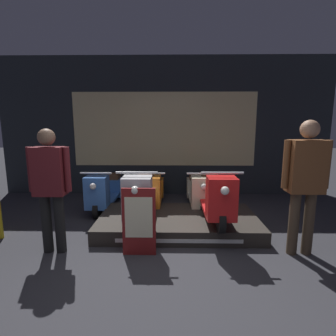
{
  "coord_description": "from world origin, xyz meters",
  "views": [
    {
      "loc": [
        0.2,
        -2.55,
        1.72
      ],
      "look_at": [
        0.12,
        2.04,
        0.91
      ],
      "focal_mm": 28.0,
      "sensor_mm": 36.0,
      "label": 1
    }
  ],
  "objects_px": {
    "scooter_display_left": "(143,195)",
    "price_sign_board": "(139,222)",
    "scooter_backrow_0": "(106,191)",
    "scooter_backrow_1": "(152,191)",
    "person_right_browsing": "(305,177)",
    "scooter_backrow_2": "(199,191)",
    "person_left_browsing": "(50,182)",
    "scooter_display_right": "(214,196)"
  },
  "relations": [
    {
      "from": "price_sign_board",
      "to": "scooter_backrow_1",
      "type": "bearing_deg",
      "value": 89.42
    },
    {
      "from": "scooter_backrow_2",
      "to": "price_sign_board",
      "type": "height_order",
      "value": "price_sign_board"
    },
    {
      "from": "scooter_backrow_0",
      "to": "scooter_backrow_1",
      "type": "xyz_separation_m",
      "value": [
        0.94,
        0.0,
        0.0
      ]
    },
    {
      "from": "price_sign_board",
      "to": "scooter_display_left",
      "type": "bearing_deg",
      "value": 93.14
    },
    {
      "from": "scooter_backrow_1",
      "to": "scooter_backrow_2",
      "type": "distance_m",
      "value": 0.94
    },
    {
      "from": "scooter_display_right",
      "to": "person_left_browsing",
      "type": "distance_m",
      "value": 2.41
    },
    {
      "from": "scooter_display_left",
      "to": "scooter_backrow_0",
      "type": "height_order",
      "value": "scooter_display_left"
    },
    {
      "from": "scooter_display_left",
      "to": "price_sign_board",
      "type": "bearing_deg",
      "value": -86.86
    },
    {
      "from": "scooter_backrow_2",
      "to": "price_sign_board",
      "type": "xyz_separation_m",
      "value": [
        -0.96,
        -1.93,
        0.11
      ]
    },
    {
      "from": "scooter_backrow_0",
      "to": "price_sign_board",
      "type": "distance_m",
      "value": 2.14
    },
    {
      "from": "scooter_display_left",
      "to": "scooter_display_right",
      "type": "xyz_separation_m",
      "value": [
        1.14,
        0.0,
        0.0
      ]
    },
    {
      "from": "scooter_display_left",
      "to": "scooter_backrow_2",
      "type": "bearing_deg",
      "value": 47.06
    },
    {
      "from": "scooter_display_left",
      "to": "person_left_browsing",
      "type": "distance_m",
      "value": 1.4
    },
    {
      "from": "scooter_display_left",
      "to": "scooter_backrow_1",
      "type": "distance_m",
      "value": 1.11
    },
    {
      "from": "scooter_display_left",
      "to": "price_sign_board",
      "type": "xyz_separation_m",
      "value": [
        0.05,
        -0.85,
        -0.11
      ]
    },
    {
      "from": "scooter_display_right",
      "to": "person_left_browsing",
      "type": "relative_size",
      "value": 1.05
    },
    {
      "from": "person_left_browsing",
      "to": "price_sign_board",
      "type": "distance_m",
      "value": 1.26
    },
    {
      "from": "scooter_display_left",
      "to": "scooter_display_right",
      "type": "height_order",
      "value": "same"
    },
    {
      "from": "scooter_display_right",
      "to": "person_right_browsing",
      "type": "bearing_deg",
      "value": -37.4
    },
    {
      "from": "person_left_browsing",
      "to": "person_right_browsing",
      "type": "relative_size",
      "value": 0.94
    },
    {
      "from": "scooter_backrow_2",
      "to": "person_right_browsing",
      "type": "relative_size",
      "value": 0.98
    },
    {
      "from": "scooter_backrow_1",
      "to": "person_right_browsing",
      "type": "relative_size",
      "value": 0.98
    },
    {
      "from": "scooter_backrow_2",
      "to": "price_sign_board",
      "type": "bearing_deg",
      "value": -116.47
    },
    {
      "from": "scooter_backrow_1",
      "to": "scooter_backrow_2",
      "type": "height_order",
      "value": "same"
    },
    {
      "from": "person_right_browsing",
      "to": "scooter_backrow_2",
      "type": "bearing_deg",
      "value": 121.73
    },
    {
      "from": "person_left_browsing",
      "to": "scooter_backrow_1",
      "type": "bearing_deg",
      "value": 57.81
    },
    {
      "from": "scooter_backrow_0",
      "to": "price_sign_board",
      "type": "xyz_separation_m",
      "value": [
        0.92,
        -1.93,
        0.11
      ]
    },
    {
      "from": "scooter_backrow_2",
      "to": "person_left_browsing",
      "type": "relative_size",
      "value": 1.05
    },
    {
      "from": "scooter_backrow_2",
      "to": "scooter_display_left",
      "type": "bearing_deg",
      "value": -132.94
    },
    {
      "from": "scooter_display_right",
      "to": "scooter_backrow_2",
      "type": "xyz_separation_m",
      "value": [
        -0.13,
        1.08,
        -0.22
      ]
    },
    {
      "from": "scooter_display_left",
      "to": "scooter_backrow_1",
      "type": "relative_size",
      "value": 1.0
    },
    {
      "from": "scooter_backrow_0",
      "to": "person_left_browsing",
      "type": "bearing_deg",
      "value": -97.04
    },
    {
      "from": "scooter_backrow_0",
      "to": "person_right_browsing",
      "type": "distance_m",
      "value": 3.62
    },
    {
      "from": "scooter_backrow_1",
      "to": "person_right_browsing",
      "type": "distance_m",
      "value": 2.88
    },
    {
      "from": "person_right_browsing",
      "to": "scooter_backrow_0",
      "type": "bearing_deg",
      "value": 148.47
    },
    {
      "from": "scooter_backrow_1",
      "to": "price_sign_board",
      "type": "distance_m",
      "value": 1.93
    },
    {
      "from": "scooter_backrow_0",
      "to": "person_right_browsing",
      "type": "bearing_deg",
      "value": -31.53
    },
    {
      "from": "scooter_display_left",
      "to": "person_right_browsing",
      "type": "xyz_separation_m",
      "value": [
        2.16,
        -0.78,
        0.47
      ]
    },
    {
      "from": "person_right_browsing",
      "to": "price_sign_board",
      "type": "distance_m",
      "value": 2.19
    },
    {
      "from": "scooter_display_left",
      "to": "price_sign_board",
      "type": "height_order",
      "value": "scooter_display_left"
    },
    {
      "from": "scooter_display_left",
      "to": "person_left_browsing",
      "type": "bearing_deg",
      "value": -144.84
    },
    {
      "from": "scooter_backrow_1",
      "to": "price_sign_board",
      "type": "height_order",
      "value": "price_sign_board"
    }
  ]
}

